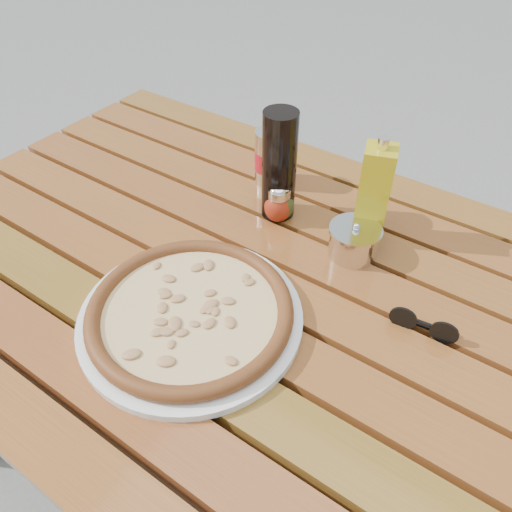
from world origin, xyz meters
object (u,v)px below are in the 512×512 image
Objects in this scene: soda_can at (270,158)px; pizza at (190,311)px; pepper_shaker at (278,204)px; parmesan_tin at (354,241)px; plate at (191,317)px; dark_bottle at (279,166)px; olive_oil_cruet at (373,194)px; oregano_shaker at (280,202)px; table at (250,303)px; sunglasses at (423,325)px.

pizza is at bearing -74.11° from soda_can.
parmesan_tin is (0.17, -0.01, -0.01)m from pepper_shaker.
dark_bottle is (-0.04, 0.32, 0.10)m from plate.
pepper_shaker is (-0.03, 0.30, 0.03)m from plate.
olive_oil_cruet is at bearing -11.13° from soda_can.
plate is at bearing -82.95° from dark_bottle.
olive_oil_cruet reaches higher than soda_can.
dark_bottle reaches higher than oregano_shaker.
table is 6.67× the size of olive_oil_cruet.
parmesan_tin is at bearing -2.59° from pepper_shaker.
pizza is 0.31m from oregano_shaker.
pizza is at bearing -111.37° from olive_oil_cruet.
olive_oil_cruet reaches higher than parmesan_tin.
dark_bottle is at bearing -168.47° from olive_oil_cruet.
pizza is 5.58× the size of pepper_shaker.
olive_oil_cruet is at bearing 18.24° from pepper_shaker.
dark_bottle reaches higher than pepper_shaker.
pepper_shaker is 0.36m from sunglasses.
pizza is 0.42m from soda_can.
olive_oil_cruet is (0.18, 0.04, -0.01)m from dark_bottle.
table is at bearing -74.37° from pepper_shaker.
table is 0.22m from parmesan_tin.
plate is 0.30m from pepper_shaker.
dark_bottle reaches higher than soda_can.
pepper_shaker is 0.08m from dark_bottle.
pizza reaches higher than table.
sunglasses is at bearing 30.97° from pizza.
olive_oil_cruet is 0.26m from sunglasses.
oregano_shaker is (-0.03, 0.31, 0.02)m from pizza.
parmesan_tin is at bearing -4.86° from oregano_shaker.
olive_oil_cruet is at bearing 129.42° from sunglasses.
table is 0.30m from olive_oil_cruet.
pepper_shaker is at bearing 177.41° from parmesan_tin.
oregano_shaker is 0.74× the size of sunglasses.
olive_oil_cruet reaches higher than table.
table is 12.70× the size of sunglasses.
olive_oil_cruet is 0.09m from parmesan_tin.
plate is 0.37m from sunglasses.
plate reaches higher than table.
plate is 0.79× the size of pizza.
table is at bearing -75.37° from oregano_shaker.
table is 0.33m from soda_can.
dark_bottle is at bearing -48.69° from soda_can.
plate is at bearing -97.16° from table.
dark_bottle is (-0.01, 0.02, 0.07)m from pepper_shaker.
table is at bearing -128.77° from parmesan_tin.
table is 0.16m from plate.
pepper_shaker is at bearing 95.27° from pizza.
dark_bottle reaches higher than table.
table is at bearing 82.84° from pizza.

